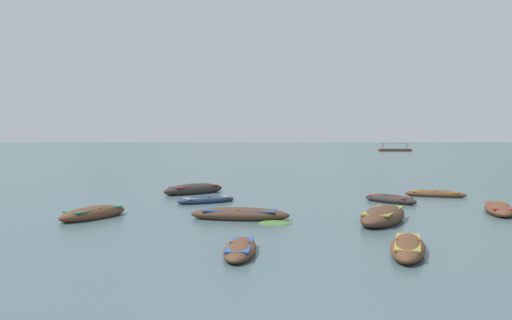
{
  "coord_description": "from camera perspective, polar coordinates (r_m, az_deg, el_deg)",
  "views": [
    {
      "loc": [
        0.03,
        -6.2,
        2.99
      ],
      "look_at": [
        -2.2,
        45.34,
        1.15
      ],
      "focal_mm": 37.91,
      "sensor_mm": 36.0,
      "label": 1
    }
  ],
  "objects": [
    {
      "name": "rowboat_11",
      "position": [
        20.69,
        -1.71,
        -5.77
      ],
      "size": [
        3.93,
        1.62,
        0.57
      ],
      "color": "#4C3323",
      "rests_on": "ground"
    },
    {
      "name": "rowboat_4",
      "position": [
        30.48,
        18.4,
        -3.43
      ],
      "size": [
        3.3,
        1.95,
        0.44
      ],
      "color": "brown",
      "rests_on": "ground"
    },
    {
      "name": "weed_patch_0",
      "position": [
        19.74,
        2.06,
        -6.68
      ],
      "size": [
        1.72,
        1.7,
        0.14
      ],
      "primitive_type": "ellipsoid",
      "rotation": [
        0.0,
        0.0,
        2.52
      ],
      "color": "#477033",
      "rests_on": "ground"
    },
    {
      "name": "ferry_1",
      "position": [
        155.75,
        14.44,
        1.05
      ],
      "size": [
        8.96,
        3.77,
        2.54
      ],
      "color": "brown",
      "rests_on": "ground"
    },
    {
      "name": "rowboat_2",
      "position": [
        15.14,
        15.72,
        -8.84
      ],
      "size": [
        1.73,
        3.7,
        0.49
      ],
      "color": "brown",
      "rests_on": "ground"
    },
    {
      "name": "rowboat_3",
      "position": [
        26.18,
        -5.28,
        -4.23
      ],
      "size": [
        3.02,
        2.42,
        0.42
      ],
      "color": "navy",
      "rests_on": "ground"
    },
    {
      "name": "rowboat_8",
      "position": [
        24.63,
        24.25,
        -4.73
      ],
      "size": [
        1.98,
        4.04,
        0.52
      ],
      "color": "brown",
      "rests_on": "ground"
    },
    {
      "name": "ground_plane",
      "position": [
        1506.2,
        2.48,
        1.93
      ],
      "size": [
        6000.0,
        6000.0,
        0.0
      ],
      "primitive_type": "plane",
      "color": "#476066"
    },
    {
      "name": "rowboat_5",
      "position": [
        30.8,
        -6.57,
        -3.13
      ],
      "size": [
        3.66,
        3.83,
        0.71
      ],
      "color": "#2D2826",
      "rests_on": "ground"
    },
    {
      "name": "mountain_1",
      "position": [
        1858.44,
        -17.33,
        5.48
      ],
      "size": [
        703.44,
        703.44,
        234.35
      ],
      "primitive_type": "cone",
      "color": "slate",
      "rests_on": "ground"
    },
    {
      "name": "mountain_3",
      "position": [
        1979.4,
        25.36,
        7.56
      ],
      "size": [
        1072.06,
        1072.06,
        399.86
      ],
      "primitive_type": "cone",
      "color": "#56665B",
      "rests_on": "ground"
    },
    {
      "name": "weed_patch_1",
      "position": [
        27.02,
        -4.9,
        -4.32
      ],
      "size": [
        2.86,
        2.02,
        0.14
      ],
      "primitive_type": "ellipsoid",
      "rotation": [
        0.0,
        0.0,
        1.29
      ],
      "color": "#2D5628",
      "rests_on": "ground"
    },
    {
      "name": "rowboat_6",
      "position": [
        20.5,
        13.26,
        -5.78
      ],
      "size": [
        2.87,
        4.43,
        0.71
      ],
      "color": "#4C3323",
      "rests_on": "ground"
    },
    {
      "name": "rowboat_10",
      "position": [
        26.97,
        13.98,
        -4.05
      ],
      "size": [
        2.62,
        2.99,
        0.49
      ],
      "color": "#2D2826",
      "rests_on": "ground"
    },
    {
      "name": "rowboat_1",
      "position": [
        14.5,
        -1.7,
        -9.35
      ],
      "size": [
        0.88,
        3.02,
        0.4
      ],
      "color": "brown",
      "rests_on": "ground"
    },
    {
      "name": "mountain_2",
      "position": [
        1689.33,
        11.17,
        5.13
      ],
      "size": [
        532.75,
        532.75,
        189.8
      ],
      "primitive_type": "cone",
      "color": "slate",
      "rests_on": "ground"
    },
    {
      "name": "rowboat_9",
      "position": [
        21.87,
        -16.77,
        -5.42
      ],
      "size": [
        2.35,
        3.56,
        0.59
      ],
      "color": "brown",
      "rests_on": "ground"
    }
  ]
}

